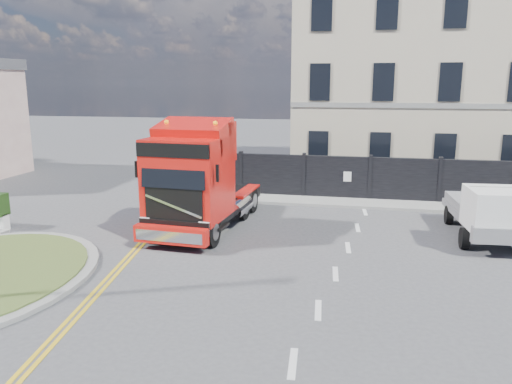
# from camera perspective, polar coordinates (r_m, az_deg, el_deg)

# --- Properties ---
(ground) EXTENTS (120.00, 120.00, 0.00)m
(ground) POSITION_cam_1_polar(r_m,az_deg,el_deg) (15.14, -2.19, -7.96)
(ground) COLOR #424244
(ground) RESTS_ON ground
(hoarding_fence) EXTENTS (18.80, 0.25, 2.00)m
(hoarding_fence) POSITION_cam_1_polar(r_m,az_deg,el_deg) (23.39, 19.13, 1.17)
(hoarding_fence) COLOR black
(hoarding_fence) RESTS_ON ground
(georgian_building) EXTENTS (12.30, 10.30, 12.80)m
(georgian_building) POSITION_cam_1_polar(r_m,az_deg,el_deg) (30.40, 16.94, 12.80)
(georgian_building) COLOR #B9AC93
(georgian_building) RESTS_ON ground
(pavement_far) EXTENTS (20.00, 1.60, 0.12)m
(pavement_far) POSITION_cam_1_polar(r_m,az_deg,el_deg) (22.64, 17.86, -1.53)
(pavement_far) COLOR gray
(pavement_far) RESTS_ON ground
(truck) EXTENTS (2.88, 6.72, 3.94)m
(truck) POSITION_cam_1_polar(r_m,az_deg,el_deg) (17.71, -6.83, 0.89)
(truck) COLOR black
(truck) RESTS_ON ground
(flatbed_pickup) EXTENTS (2.20, 4.91, 2.00)m
(flatbed_pickup) POSITION_cam_1_polar(r_m,az_deg,el_deg) (18.08, 25.53, -2.24)
(flatbed_pickup) COLOR slate
(flatbed_pickup) RESTS_ON ground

